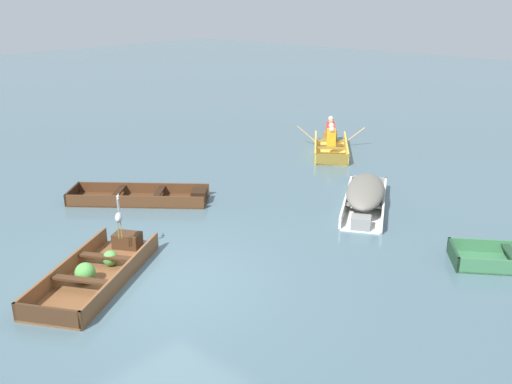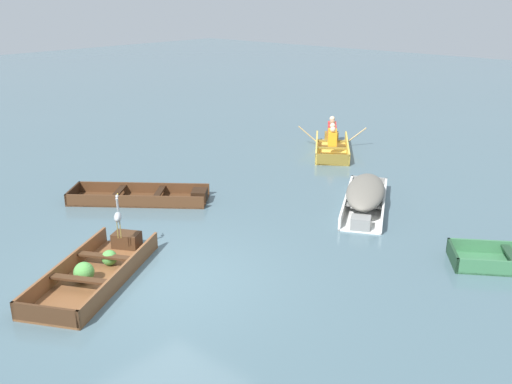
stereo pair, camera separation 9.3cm
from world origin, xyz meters
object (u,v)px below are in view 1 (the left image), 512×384
skiff_white_mid_moored (365,194)px  heron_on_dinghy (119,216)px  dinghy_wooden_brown_foreground (98,271)px  skiff_dark_varnish_far_moored (144,197)px  rowboat_yellow_with_crew (331,143)px

skiff_white_mid_moored → heron_on_dinghy: (-2.20, -5.47, 0.52)m
skiff_white_mid_moored → dinghy_wooden_brown_foreground: bearing=-106.4°
dinghy_wooden_brown_foreground → skiff_dark_varnish_far_moored: dinghy_wooden_brown_foreground is taller
skiff_dark_varnish_far_moored → heron_on_dinghy: (2.20, -2.30, 0.77)m
dinghy_wooden_brown_foreground → skiff_dark_varnish_far_moored: 4.01m
skiff_dark_varnish_far_moored → rowboat_yellow_with_crew: size_ratio=1.07×
skiff_white_mid_moored → skiff_dark_varnish_far_moored: skiff_white_mid_moored is taller
rowboat_yellow_with_crew → dinghy_wooden_brown_foreground: bearing=-80.1°
heron_on_dinghy → skiff_white_mid_moored: bearing=68.1°
dinghy_wooden_brown_foreground → heron_on_dinghy: heron_on_dinghy is taller
dinghy_wooden_brown_foreground → heron_on_dinghy: (-0.36, 0.78, 0.74)m
dinghy_wooden_brown_foreground → skiff_white_mid_moored: 6.53m
skiff_dark_varnish_far_moored → heron_on_dinghy: 3.28m
dinghy_wooden_brown_foreground → rowboat_yellow_with_crew: bearing=99.9°
skiff_dark_varnish_far_moored → rowboat_yellow_with_crew: (0.78, 7.07, 0.14)m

